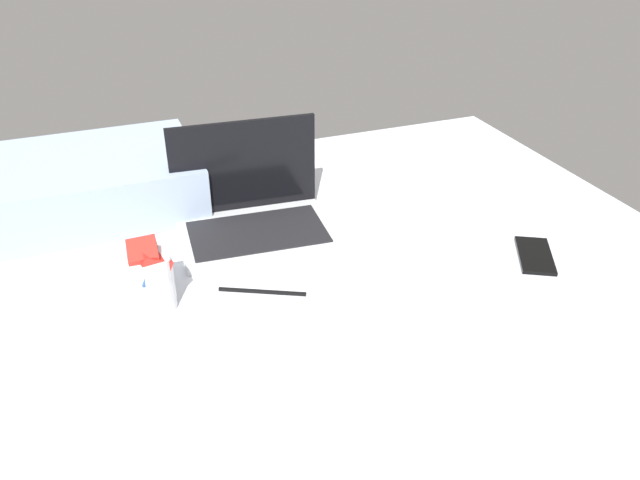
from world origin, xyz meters
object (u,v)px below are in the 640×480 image
(laptop, at_px, (253,213))
(pillow, at_px, (84,184))
(cell_phone, at_px, (535,255))
(snack_cup, at_px, (149,280))

(laptop, bearing_deg, pillow, 148.85)
(cell_phone, bearing_deg, snack_cup, 21.09)
(snack_cup, relative_size, pillow, 0.27)
(cell_phone, relative_size, pillow, 0.27)
(snack_cup, height_order, pillow, snack_cup)
(laptop, height_order, pillow, laptop)
(laptop, xyz_separation_m, pillow, (-0.34, 0.24, 0.02))
(pillow, bearing_deg, laptop, -35.61)
(laptop, relative_size, cell_phone, 2.48)
(cell_phone, distance_m, pillow, 1.03)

